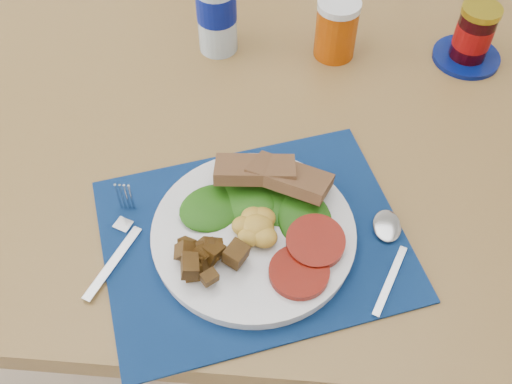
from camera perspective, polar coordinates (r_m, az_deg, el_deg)
table at (r=1.05m, az=-2.78°, el=5.07°), size 1.40×0.90×0.75m
placemat at (r=0.81m, az=-0.23°, el=-4.47°), size 0.48×0.43×0.00m
breakfast_plate at (r=0.79m, az=-0.64°, el=-3.85°), size 0.27×0.27×0.07m
fork at (r=0.83m, az=-12.85°, el=-4.32°), size 0.06×0.17×0.00m
spoon at (r=0.82m, az=12.43°, el=-4.83°), size 0.05×0.16×0.00m
juice_glass at (r=1.06m, az=7.65°, el=15.03°), size 0.07×0.07×0.10m
jam_on_saucer at (r=1.11m, az=19.94°, el=13.70°), size 0.12×0.12×0.10m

